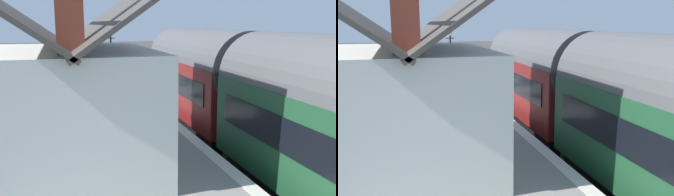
# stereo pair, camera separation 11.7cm
# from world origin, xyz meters

# --- Properties ---
(ground_plane) EXTENTS (160.00, 160.00, 0.00)m
(ground_plane) POSITION_xyz_m (0.00, 0.00, 0.00)
(ground_plane) COLOR #423D38
(platform) EXTENTS (32.00, 6.54, 0.99)m
(platform) POSITION_xyz_m (0.00, 4.27, 0.49)
(platform) COLOR gray
(platform) RESTS_ON ground
(platform_edge_coping) EXTENTS (32.00, 0.36, 0.02)m
(platform_edge_coping) POSITION_xyz_m (0.00, 1.18, 1.00)
(platform_edge_coping) COLOR beige
(platform_edge_coping) RESTS_ON platform
(rail_near) EXTENTS (52.00, 0.08, 0.14)m
(rail_near) POSITION_xyz_m (0.00, -1.62, 0.07)
(rail_near) COLOR gray
(rail_near) RESTS_ON ground
(rail_far) EXTENTS (52.00, 0.08, 0.14)m
(rail_far) POSITION_xyz_m (0.00, -0.18, 0.07)
(rail_far) COLOR gray
(rail_far) RESTS_ON ground
(train) EXTENTS (17.14, 2.73, 4.32)m
(train) POSITION_xyz_m (-4.18, -0.90, 2.21)
(train) COLOR black
(train) RESTS_ON ground
(station_building) EXTENTS (5.81, 4.26, 5.75)m
(station_building) POSITION_xyz_m (-5.34, 4.86, 2.60)
(station_building) COLOR white
(station_building) RESTS_ON platform
(bench_near_building) EXTENTS (1.40, 0.44, 0.88)m
(bench_near_building) POSITION_xyz_m (2.14, 3.19, 1.46)
(bench_near_building) COLOR teal
(bench_near_building) RESTS_ON platform
(bench_mid_platform) EXTENTS (1.41, 0.47, 0.88)m
(bench_mid_platform) POSITION_xyz_m (9.40, 3.13, 1.46)
(bench_mid_platform) COLOR teal
(bench_mid_platform) RESTS_ON platform
(bench_by_lamp) EXTENTS (1.41, 0.47, 0.88)m
(bench_by_lamp) POSITION_xyz_m (5.99, 3.05, 1.46)
(bench_by_lamp) COLOR teal
(bench_by_lamp) RESTS_ON platform
(planter_bench_left) EXTENTS (0.97, 0.32, 0.57)m
(planter_bench_left) POSITION_xyz_m (10.00, 2.36, 1.26)
(planter_bench_left) COLOR gray
(planter_bench_left) RESTS_ON platform
(planter_edge_far) EXTENTS (0.50, 0.50, 0.74)m
(planter_edge_far) POSITION_xyz_m (-1.80, 1.75, 1.37)
(planter_edge_far) COLOR teal
(planter_edge_far) RESTS_ON platform
(lamp_post_platform) EXTENTS (0.32, 0.50, 3.27)m
(lamp_post_platform) POSITION_xyz_m (7.59, 2.06, 3.30)
(lamp_post_platform) COLOR black
(lamp_post_platform) RESTS_ON platform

